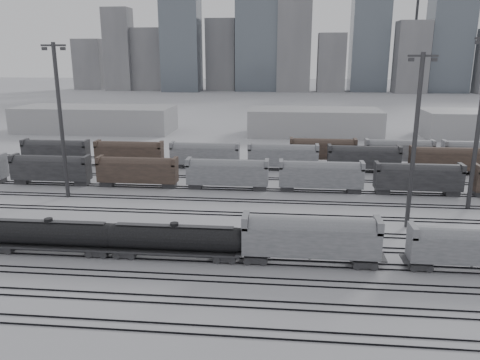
# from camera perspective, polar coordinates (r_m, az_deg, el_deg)

# --- Properties ---
(ground) EXTENTS (900.00, 900.00, 0.00)m
(ground) POSITION_cam_1_polar(r_m,az_deg,el_deg) (56.12, 3.57, -10.42)
(ground) COLOR silver
(ground) RESTS_ON ground
(tracks) EXTENTS (220.00, 71.50, 0.16)m
(tracks) POSITION_cam_1_polar(r_m,az_deg,el_deg) (72.29, 4.13, -4.41)
(tracks) COLOR black
(tracks) RESTS_ON ground
(tank_car_a) EXTENTS (17.82, 2.97, 4.40)m
(tank_car_a) POSITION_cam_1_polar(r_m,az_deg,el_deg) (63.01, -22.15, -6.12)
(tank_car_a) COLOR black
(tank_car_a) RESTS_ON ground
(tank_car_b) EXTENTS (17.84, 2.97, 4.41)m
(tank_car_b) POSITION_cam_1_polar(r_m,az_deg,el_deg) (57.49, -7.95, -7.12)
(tank_car_b) COLOR black
(tank_car_b) RESTS_ON ground
(hopper_car_a) EXTENTS (16.05, 3.19, 5.74)m
(hopper_car_a) POSITION_cam_1_polar(r_m,az_deg,el_deg) (55.68, 8.59, -6.79)
(hopper_car_a) COLOR black
(hopper_car_a) RESTS_ON ground
(hopper_car_b) EXTENTS (14.45, 2.87, 5.17)m
(hopper_car_b) POSITION_cam_1_polar(r_m,az_deg,el_deg) (59.73, 26.64, -7.12)
(hopper_car_b) COLOR black
(hopper_car_b) RESTS_ON ground
(light_mast_b) EXTENTS (4.17, 0.67, 26.09)m
(light_mast_b) POSITION_cam_1_polar(r_m,az_deg,el_deg) (84.63, -21.04, 7.08)
(light_mast_b) COLOR #353538
(light_mast_b) RESTS_ON ground
(light_mast_c) EXTENTS (3.91, 0.63, 24.45)m
(light_mast_c) POSITION_cam_1_polar(r_m,az_deg,el_deg) (68.93, 20.56, 4.79)
(light_mast_c) COLOR #353538
(light_mast_c) RESTS_ON ground
(light_mast_d) EXTENTS (4.32, 0.69, 26.97)m
(light_mast_d) POSITION_cam_1_polar(r_m,az_deg,el_deg) (81.42, 27.15, 6.48)
(light_mast_d) COLOR #353538
(light_mast_d) RESTS_ON ground
(bg_string_near) EXTENTS (151.00, 3.00, 5.60)m
(bg_string_near) POSITION_cam_1_polar(r_m,az_deg,el_deg) (85.60, 9.82, 0.40)
(bg_string_near) COLOR gray
(bg_string_near) RESTS_ON ground
(bg_string_mid) EXTENTS (151.00, 3.00, 5.60)m
(bg_string_mid) POSITION_cam_1_polar(r_m,az_deg,el_deg) (102.25, 14.83, 2.50)
(bg_string_mid) COLOR black
(bg_string_mid) RESTS_ON ground
(bg_string_far) EXTENTS (66.00, 3.00, 5.60)m
(bg_string_far) POSITION_cam_1_polar(r_m,az_deg,el_deg) (113.92, 22.96, 3.05)
(bg_string_far) COLOR brown
(bg_string_far) RESTS_ON ground
(warehouse_left) EXTENTS (50.00, 18.00, 8.00)m
(warehouse_left) POSITION_cam_1_polar(r_m,az_deg,el_deg) (159.45, -17.18, 7.11)
(warehouse_left) COLOR #97979A
(warehouse_left) RESTS_ON ground
(warehouse_mid) EXTENTS (40.00, 18.00, 8.00)m
(warehouse_mid) POSITION_cam_1_polar(r_m,az_deg,el_deg) (147.28, 9.01, 6.99)
(warehouse_mid) COLOR #97979A
(warehouse_mid) RESTS_ON ground
(skyline) EXTENTS (316.00, 22.40, 95.00)m
(skyline) POSITION_cam_1_polar(r_m,az_deg,el_deg) (330.97, 7.67, 16.72)
(skyline) COLOR gray
(skyline) RESTS_ON ground
(crane_left) EXTENTS (42.00, 1.80, 100.00)m
(crane_left) POSITION_cam_1_polar(r_m,az_deg,el_deg) (358.52, 0.92, 20.33)
(crane_left) COLOR #353538
(crane_left) RESTS_ON ground
(crane_right) EXTENTS (42.00, 1.80, 100.00)m
(crane_right) POSITION_cam_1_polar(r_m,az_deg,el_deg) (368.30, 21.04, 19.26)
(crane_right) COLOR #353538
(crane_right) RESTS_ON ground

